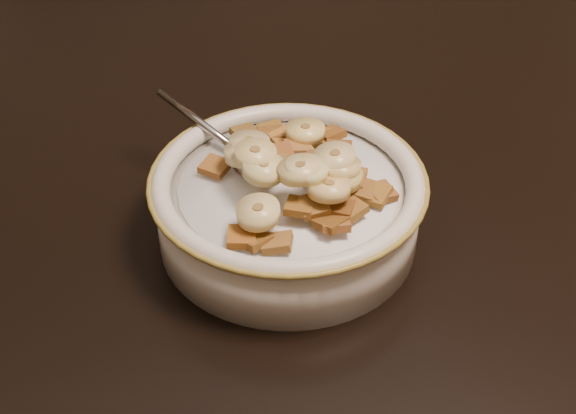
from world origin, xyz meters
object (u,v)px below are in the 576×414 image
object	(u,v)px
chair	(138,52)
cereal_bowl	(288,213)
table	(52,173)
spoon	(258,166)

from	to	relation	value
chair	cereal_bowl	xyz separation A→B (m)	(-0.00, -0.88, 0.31)
table	cereal_bowl	world-z (taller)	cereal_bowl
chair	cereal_bowl	distance (m)	0.93
chair	spoon	size ratio (longest dim) A/B	19.05
cereal_bowl	spoon	bearing A→B (deg)	118.42
spoon	chair	bearing A→B (deg)	-119.76
table	cereal_bowl	xyz separation A→B (m)	(0.17, -0.17, 0.04)
table	chair	bearing A→B (deg)	74.62
cereal_bowl	spoon	world-z (taller)	spoon
cereal_bowl	chair	bearing A→B (deg)	89.70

